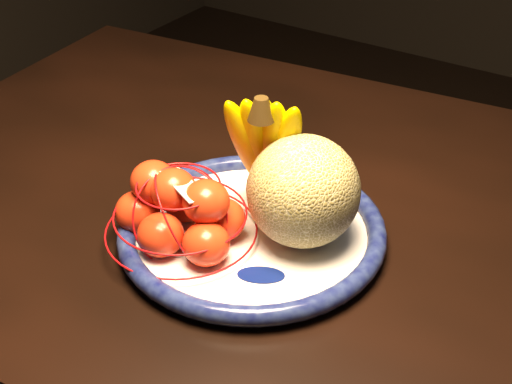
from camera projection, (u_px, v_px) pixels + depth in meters
The scene contains 6 objects.
dining_table at pixel (333, 259), 1.03m from camera, with size 1.54×1.02×0.73m.
fruit_bowl at pixel (252, 231), 0.94m from camera, with size 0.35×0.35×0.03m.
cantaloupe at pixel (303, 191), 0.89m from camera, with size 0.14×0.14×0.14m, color olive.
banana_bunch at pixel (266, 144), 0.93m from camera, with size 0.12×0.13×0.20m.
mandarin_bag at pixel (180, 212), 0.90m from camera, with size 0.23×0.23×0.12m.
price_tag at pixel (184, 185), 0.87m from camera, with size 0.07×0.03×0.00m, color white.
Camera 1 is at (0.28, -0.72, 1.31)m, focal length 50.00 mm.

